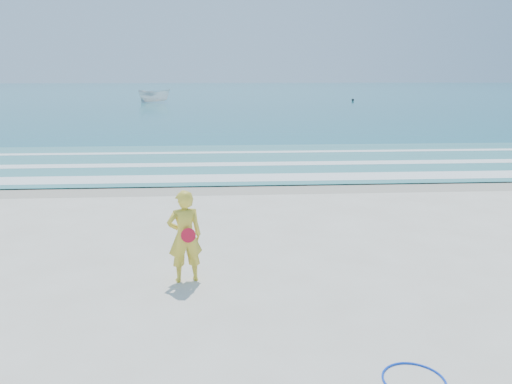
{
  "coord_description": "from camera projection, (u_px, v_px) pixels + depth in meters",
  "views": [
    {
      "loc": [
        -0.13,
        -7.92,
        3.85
      ],
      "look_at": [
        0.65,
        4.0,
        1.0
      ],
      "focal_mm": 35.0,
      "sensor_mm": 36.0,
      "label": 1
    }
  ],
  "objects": [
    {
      "name": "ground",
      "position": [
        233.0,
        303.0,
        8.59
      ],
      "size": [
        400.0,
        400.0,
        0.0
      ],
      "primitive_type": "plane",
      "color": "silver",
      "rests_on": "ground"
    },
    {
      "name": "woman",
      "position": [
        185.0,
        236.0,
        9.3
      ],
      "size": [
        0.73,
        0.56,
        1.77
      ],
      "color": "gold",
      "rests_on": "ground"
    },
    {
      "name": "shallow",
      "position": [
        227.0,
        161.0,
        22.16
      ],
      "size": [
        400.0,
        10.0,
        0.01
      ],
      "primitive_type": "cube",
      "color": "#59B7AD",
      "rests_on": "ocean"
    },
    {
      "name": "foam_far",
      "position": [
        226.0,
        152.0,
        24.59
      ],
      "size": [
        400.0,
        0.6,
        0.01
      ],
      "primitive_type": "cube",
      "color": "white",
      "rests_on": "shallow"
    },
    {
      "name": "buoy",
      "position": [
        353.0,
        100.0,
        70.19
      ],
      "size": [
        0.36,
        0.36,
        0.36
      ],
      "primitive_type": "sphere",
      "color": "black",
      "rests_on": "ocean"
    },
    {
      "name": "foam_near",
      "position": [
        227.0,
        178.0,
        18.57
      ],
      "size": [
        400.0,
        1.4,
        0.01
      ],
      "primitive_type": "cube",
      "color": "white",
      "rests_on": "shallow"
    },
    {
      "name": "foam_mid",
      "position": [
        227.0,
        164.0,
        21.39
      ],
      "size": [
        400.0,
        0.9,
        0.01
      ],
      "primitive_type": "cube",
      "color": "white",
      "rests_on": "shallow"
    },
    {
      "name": "hoop",
      "position": [
        414.0,
        380.0,
        6.39
      ],
      "size": [
        0.97,
        0.97,
        0.03
      ],
      "primitive_type": "torus",
      "rotation": [
        0.0,
        0.0,
        -0.22
      ],
      "color": "#0B38CB",
      "rests_on": "ground"
    },
    {
      "name": "ocean",
      "position": [
        223.0,
        91.0,
        110.5
      ],
      "size": [
        400.0,
        190.0,
        0.04
      ],
      "primitive_type": "cube",
      "color": "#19727F",
      "rests_on": "ground"
    },
    {
      "name": "wet_sand",
      "position": [
        228.0,
        187.0,
        17.32
      ],
      "size": [
        400.0,
        2.4,
        0.0
      ],
      "primitive_type": "cube",
      "color": "#B2A893",
      "rests_on": "ground"
    },
    {
      "name": "boat",
      "position": [
        154.0,
        96.0,
        66.61
      ],
      "size": [
        5.0,
        3.29,
        1.81
      ],
      "primitive_type": "imported",
      "rotation": [
        0.0,
        0.0,
        1.21
      ],
      "color": "white",
      "rests_on": "ocean"
    }
  ]
}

